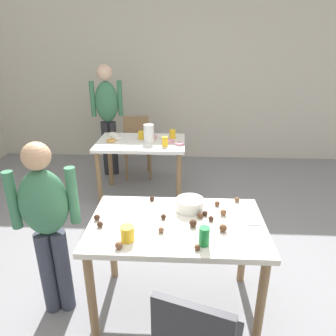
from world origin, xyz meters
name	(u,v)px	position (x,y,z in m)	size (l,w,h in m)	color
ground_plane	(178,284)	(0.00, 0.00, 0.00)	(6.40, 6.40, 0.00)	gray
wall_back	(183,80)	(0.00, 3.20, 1.30)	(6.40, 0.10, 2.60)	beige
dining_table_near	(177,235)	(-0.01, -0.23, 0.65)	(1.21, 0.75, 0.75)	silver
dining_table_far	(141,150)	(-0.50, 1.63, 0.64)	(1.08, 0.74, 0.75)	white
chair_far_table	(137,143)	(-0.66, 2.35, 0.50)	(0.47, 0.47, 0.87)	olive
person_girl_near	(47,219)	(-0.90, -0.29, 0.79)	(0.45, 0.27, 1.34)	#383D4C
person_adult_far	(107,111)	(-1.07, 2.33, 0.97)	(0.46, 0.26, 1.61)	#28282D
mixing_bowl	(190,204)	(0.08, -0.05, 0.79)	(0.20, 0.20, 0.09)	white
soda_can	(204,236)	(0.16, -0.47, 0.81)	(0.07, 0.07, 0.12)	#198438
fork_near	(248,224)	(0.48, -0.23, 0.75)	(0.17, 0.02, 0.01)	silver
cup_near_0	(127,233)	(-0.31, -0.45, 0.80)	(0.09, 0.09, 0.10)	yellow
cake_ball_0	(205,213)	(0.19, -0.12, 0.77)	(0.04, 0.04, 0.04)	#3D2319
cake_ball_1	(200,215)	(0.15, -0.16, 0.77)	(0.04, 0.04, 0.04)	brown
cake_ball_2	(217,204)	(0.29, 0.02, 0.77)	(0.04, 0.04, 0.04)	brown
cake_ball_3	(100,224)	(-0.53, -0.31, 0.77)	(0.04, 0.04, 0.04)	#3D2319
cake_ball_4	(97,217)	(-0.57, -0.22, 0.77)	(0.04, 0.04, 0.04)	#3D2319
cake_ball_5	(197,247)	(0.12, -0.53, 0.77)	(0.04, 0.04, 0.04)	brown
cake_ball_6	(161,230)	(-0.11, -0.35, 0.77)	(0.04, 0.04, 0.04)	brown
cake_ball_7	(163,217)	(-0.11, -0.18, 0.77)	(0.04, 0.04, 0.04)	#3D2319
cake_ball_8	(119,245)	(-0.35, -0.54, 0.77)	(0.05, 0.05, 0.05)	brown
cake_ball_9	(237,200)	(0.45, 0.10, 0.77)	(0.04, 0.04, 0.04)	brown
cake_ball_10	(152,198)	(-0.21, 0.08, 0.77)	(0.04, 0.04, 0.04)	#3D2319
cake_ball_11	(223,228)	(0.29, -0.32, 0.78)	(0.05, 0.05, 0.05)	brown
cake_ball_12	(211,218)	(0.23, -0.19, 0.77)	(0.04, 0.04, 0.04)	#3D2319
cake_ball_13	(223,212)	(0.32, -0.11, 0.77)	(0.05, 0.05, 0.05)	brown
cake_ball_14	(193,223)	(0.10, -0.27, 0.78)	(0.05, 0.05, 0.05)	#3D2319
pitcher_far	(149,133)	(-0.40, 1.59, 0.86)	(0.13, 0.13, 0.22)	white
cup_far_0	(172,134)	(-0.11, 1.76, 0.81)	(0.08, 0.08, 0.12)	yellow
cup_far_1	(142,135)	(-0.50, 1.73, 0.80)	(0.09, 0.09, 0.10)	yellow
cup_far_2	(165,141)	(-0.19, 1.45, 0.81)	(0.07, 0.07, 0.12)	yellow
donut_far_0	(113,134)	(-0.90, 1.84, 0.77)	(0.13, 0.13, 0.04)	white
donut_far_1	(170,141)	(-0.14, 1.61, 0.77)	(0.11, 0.11, 0.03)	pink
donut_far_2	(117,138)	(-0.82, 1.70, 0.77)	(0.13, 0.13, 0.04)	white
donut_far_3	(111,140)	(-0.87, 1.59, 0.77)	(0.12, 0.12, 0.04)	gold
donut_far_4	(179,144)	(-0.02, 1.50, 0.77)	(0.11, 0.11, 0.03)	pink
donut_far_5	(152,137)	(-0.37, 1.77, 0.77)	(0.12, 0.12, 0.04)	pink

